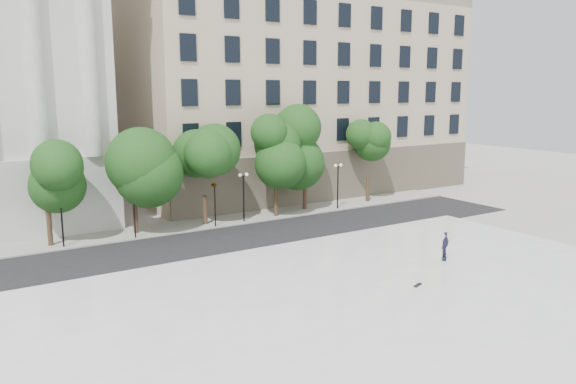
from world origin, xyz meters
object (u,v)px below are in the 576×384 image
(traffic_light_west, at_px, (133,191))
(skateboard, at_px, (418,285))
(traffic_light_east, at_px, (215,184))
(person_lying, at_px, (444,257))

(traffic_light_west, distance_m, skateboard, 21.81)
(traffic_light_west, bearing_deg, traffic_light_east, 0.00)
(traffic_light_west, bearing_deg, skateboard, -64.24)
(traffic_light_west, distance_m, traffic_light_east, 6.52)
(traffic_light_east, relative_size, skateboard, 5.97)
(traffic_light_west, relative_size, traffic_light_east, 1.01)
(traffic_light_west, height_order, traffic_light_east, traffic_light_west)
(traffic_light_east, bearing_deg, traffic_light_west, 180.00)
(traffic_light_west, xyz_separation_m, person_lying, (14.08, -17.04, -2.95))
(traffic_light_west, height_order, person_lying, traffic_light_west)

